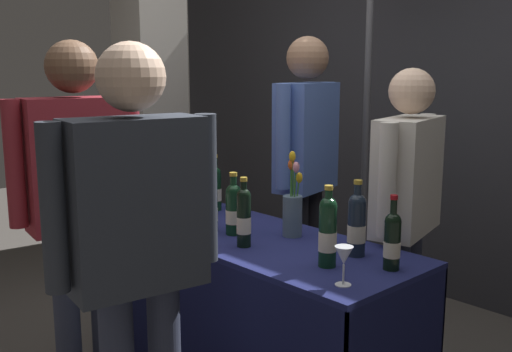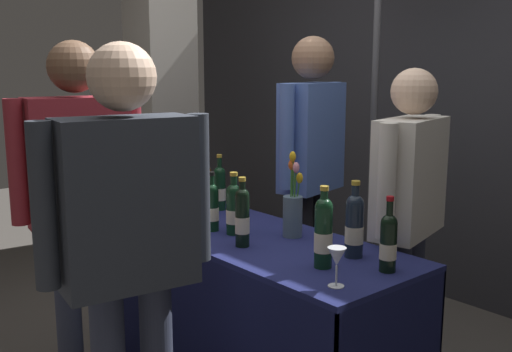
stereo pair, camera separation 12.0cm
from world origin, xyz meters
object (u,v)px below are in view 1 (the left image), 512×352
tasting_table (256,286)px  display_bottle_0 (244,216)px  flower_vase (293,209)px  featured_wine_bottle (234,208)px  wine_glass_near_vendor (344,257)px  booth_signpost (367,95)px  concrete_pillar (150,54)px  vendor_presenter (306,157)px  taster_foreground_right (137,238)px

tasting_table → display_bottle_0: bearing=-62.4°
display_bottle_0 → flower_vase: (0.03, 0.29, -0.01)m
featured_wine_bottle → wine_glass_near_vendor: size_ratio=2.04×
featured_wine_bottle → wine_glass_near_vendor: 0.82m
wine_glass_near_vendor → booth_signpost: bearing=124.3°
concrete_pillar → vendor_presenter: 1.57m
taster_foreground_right → booth_signpost: bearing=23.2°
tasting_table → taster_foreground_right: size_ratio=0.98×
concrete_pillar → flower_vase: (1.83, -0.39, -0.77)m
wine_glass_near_vendor → booth_signpost: 1.71m
concrete_pillar → flower_vase: concrete_pillar is taller
flower_vase → tasting_table: bearing=-127.4°
flower_vase → taster_foreground_right: size_ratio=0.25×
taster_foreground_right → booth_signpost: 2.09m
concrete_pillar → featured_wine_bottle: (1.62, -0.58, -0.78)m
tasting_table → vendor_presenter: size_ratio=0.93×
booth_signpost → featured_wine_bottle: bearing=-84.6°
wine_glass_near_vendor → booth_signpost: size_ratio=0.07×
booth_signpost → concrete_pillar: bearing=-157.8°
featured_wine_bottle → wine_glass_near_vendor: (0.80, -0.14, -0.02)m
taster_foreground_right → booth_signpost: booth_signpost is taller
display_bottle_0 → booth_signpost: booth_signpost is taller
display_bottle_0 → taster_foreground_right: (0.23, -0.69, 0.09)m
vendor_presenter → booth_signpost: 0.60m
featured_wine_bottle → concrete_pillar: bearing=160.2°
featured_wine_bottle → vendor_presenter: 0.76m
display_bottle_0 → booth_signpost: 1.42m
wine_glass_near_vendor → taster_foreground_right: size_ratio=0.09×
display_bottle_0 → tasting_table: bearing=117.6°
concrete_pillar → wine_glass_near_vendor: 2.65m
concrete_pillar → featured_wine_bottle: size_ratio=11.00×
flower_vase → display_bottle_0: bearing=-96.3°
featured_wine_bottle → display_bottle_0: (0.18, -0.09, 0.01)m
wine_glass_near_vendor → flower_vase: bearing=150.2°
vendor_presenter → taster_foreground_right: (0.59, -1.51, -0.06)m
display_bottle_0 → wine_glass_near_vendor: display_bottle_0 is taller
display_bottle_0 → flower_vase: flower_vase is taller
concrete_pillar → wine_glass_near_vendor: (2.42, -0.73, -0.80)m
booth_signpost → display_bottle_0: bearing=-77.1°
concrete_pillar → tasting_table: concrete_pillar is taller
tasting_table → vendor_presenter: (-0.29, 0.67, 0.54)m
display_bottle_0 → vendor_presenter: (-0.37, 0.82, 0.15)m
tasting_table → vendor_presenter: bearing=113.5°
concrete_pillar → booth_signpost: size_ratio=1.46×
flower_vase → vendor_presenter: vendor_presenter is taller
featured_wine_bottle → taster_foreground_right: (0.41, -0.79, 0.10)m
wine_glass_near_vendor → concrete_pillar: bearing=163.3°
concrete_pillar → tasting_table: size_ratio=2.05×
wine_glass_near_vendor → featured_wine_bottle: bearing=169.9°
tasting_table → flower_vase: 0.43m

